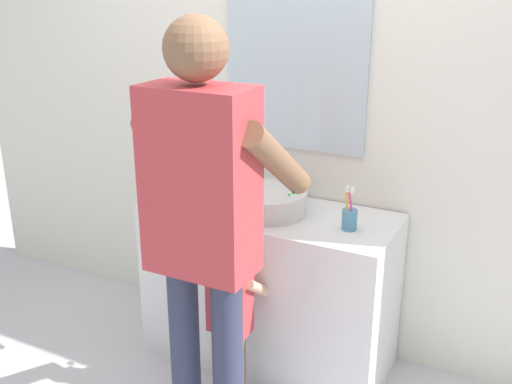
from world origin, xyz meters
TOP-DOWN VIEW (x-y plane):
  - back_wall at (0.00, 0.62)m, footprint 4.40×0.10m
  - vanity_cabinet at (0.00, 0.30)m, footprint 1.24×0.54m
  - sink_basin at (0.00, 0.28)m, footprint 0.38×0.38m
  - faucet at (0.00, 0.51)m, footprint 0.18×0.14m
  - toothbrush_cup at (0.42, 0.26)m, footprint 0.07×0.07m
  - soap_bottle at (-0.31, 0.37)m, footprint 0.06×0.06m
  - child_toddler at (0.00, -0.10)m, footprint 0.26×0.26m
  - adult_parent at (0.04, -0.36)m, footprint 0.56×0.58m

SIDE VIEW (x-z plane):
  - vanity_cabinet at x=0.00m, z-range 0.00..0.83m
  - child_toddler at x=0.00m, z-range 0.08..0.92m
  - toothbrush_cup at x=0.42m, z-range 0.78..0.99m
  - sink_basin at x=0.00m, z-range 0.83..0.94m
  - soap_bottle at x=-0.31m, z-range 0.81..0.98m
  - faucet at x=0.00m, z-range 0.82..1.00m
  - adult_parent at x=0.04m, z-range 0.18..1.97m
  - back_wall at x=0.00m, z-range 0.00..2.70m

